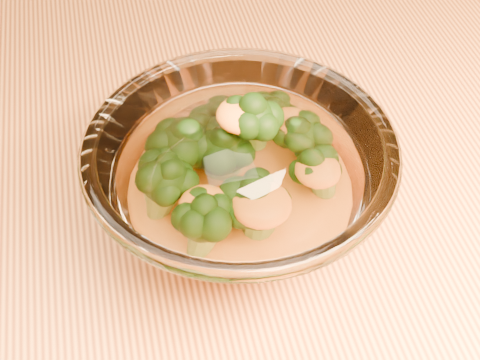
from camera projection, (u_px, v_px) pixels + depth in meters
The scene contains 4 objects.
table at pixel (234, 280), 0.59m from camera, with size 1.20×0.80×0.75m.
glass_bowl at pixel (240, 184), 0.47m from camera, with size 0.21×0.21×0.09m.
cheese_sauce at pixel (240, 203), 0.48m from camera, with size 0.11×0.11×0.03m, color orange.
broccoli_heap at pixel (232, 164), 0.46m from camera, with size 0.14×0.13×0.08m.
Camera 1 is at (-0.07, -0.33, 1.14)m, focal length 50.00 mm.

